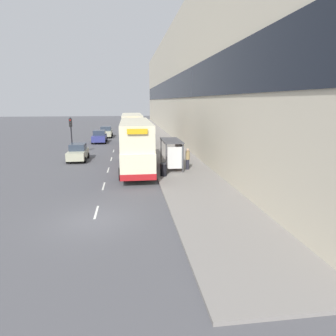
# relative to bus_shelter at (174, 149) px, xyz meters

# --- Properties ---
(ground_plane) EXTENTS (220.00, 220.00, 0.00)m
(ground_plane) POSITION_rel_bus_shelter_xyz_m (-5.77, -10.87, -1.88)
(ground_plane) COLOR #515156
(pavement) EXTENTS (5.00, 93.00, 0.14)m
(pavement) POSITION_rel_bus_shelter_xyz_m (0.73, 27.63, -1.81)
(pavement) COLOR gray
(pavement) RESTS_ON ground_plane
(terrace_facade) EXTENTS (3.10, 93.00, 17.81)m
(terrace_facade) POSITION_rel_bus_shelter_xyz_m (4.72, 27.63, 7.02)
(terrace_facade) COLOR beige
(terrace_facade) RESTS_ON ground_plane
(lane_mark_0) EXTENTS (0.12, 2.00, 0.01)m
(lane_mark_0) POSITION_rel_bus_shelter_xyz_m (-5.77, -9.70, -1.87)
(lane_mark_0) COLOR silver
(lane_mark_0) RESTS_ON ground_plane
(lane_mark_1) EXTENTS (0.12, 2.00, 0.01)m
(lane_mark_1) POSITION_rel_bus_shelter_xyz_m (-5.77, -4.51, -1.87)
(lane_mark_1) COLOR silver
(lane_mark_1) RESTS_ON ground_plane
(lane_mark_2) EXTENTS (0.12, 2.00, 0.01)m
(lane_mark_2) POSITION_rel_bus_shelter_xyz_m (-5.77, 0.69, -1.87)
(lane_mark_2) COLOR silver
(lane_mark_2) RESTS_ON ground_plane
(lane_mark_3) EXTENTS (0.12, 2.00, 0.01)m
(lane_mark_3) POSITION_rel_bus_shelter_xyz_m (-5.77, 5.88, -1.87)
(lane_mark_3) COLOR silver
(lane_mark_3) RESTS_ON ground_plane
(lane_mark_4) EXTENTS (0.12, 2.00, 0.01)m
(lane_mark_4) POSITION_rel_bus_shelter_xyz_m (-5.77, 11.08, -1.87)
(lane_mark_4) COLOR silver
(lane_mark_4) RESTS_ON ground_plane
(bus_shelter) EXTENTS (1.60, 4.20, 2.48)m
(bus_shelter) POSITION_rel_bus_shelter_xyz_m (0.00, 0.00, 0.00)
(bus_shelter) COLOR #4C4C51
(bus_shelter) RESTS_ON ground_plane
(double_decker_bus_near) EXTENTS (2.85, 11.31, 4.30)m
(double_decker_bus_near) POSITION_rel_bus_shelter_xyz_m (-3.30, 0.46, 0.41)
(double_decker_bus_near) COLOR beige
(double_decker_bus_near) RESTS_ON ground_plane
(double_decker_bus_ahead) EXTENTS (2.85, 10.29, 4.30)m
(double_decker_bus_ahead) POSITION_rel_bus_shelter_xyz_m (-3.41, 14.06, 0.41)
(double_decker_bus_ahead) COLOR beige
(double_decker_bus_ahead) RESTS_ON ground_plane
(car_0) EXTENTS (2.09, 4.58, 1.79)m
(car_0) POSITION_rel_bus_shelter_xyz_m (-7.66, 25.85, -0.99)
(car_0) COLOR #B7B799
(car_0) RESTS_ON ground_plane
(car_1) EXTENTS (1.90, 3.97, 1.72)m
(car_1) POSITION_rel_bus_shelter_xyz_m (-9.07, 5.42, -1.02)
(car_1) COLOR #B7B799
(car_1) RESTS_ON ground_plane
(car_2) EXTENTS (2.09, 4.13, 1.81)m
(car_2) POSITION_rel_bus_shelter_xyz_m (-8.13, 18.90, -0.99)
(car_2) COLOR navy
(car_2) RESTS_ON ground_plane
(pedestrian_at_shelter) EXTENTS (0.33, 0.33, 1.64)m
(pedestrian_at_shelter) POSITION_rel_bus_shelter_xyz_m (1.32, 4.79, -0.90)
(pedestrian_at_shelter) COLOR #23232D
(pedestrian_at_shelter) RESTS_ON ground_plane
(pedestrian_1) EXTENTS (0.31, 0.31, 1.58)m
(pedestrian_1) POSITION_rel_bus_shelter_xyz_m (0.87, 3.53, -0.93)
(pedestrian_1) COLOR #23232D
(pedestrian_1) RESTS_ON ground_plane
(pedestrian_2) EXTENTS (0.37, 0.37, 1.84)m
(pedestrian_2) POSITION_rel_bus_shelter_xyz_m (1.13, -0.56, -0.79)
(pedestrian_2) COLOR #23232D
(pedestrian_2) RESTS_ON ground_plane
(pedestrian_3) EXTENTS (0.37, 0.37, 1.85)m
(pedestrian_3) POSITION_rel_bus_shelter_xyz_m (0.42, 0.97, -0.79)
(pedestrian_3) COLOR #23232D
(pedestrian_3) RESTS_ON ground_plane
(litter_bin) EXTENTS (0.55, 0.55, 1.05)m
(litter_bin) POSITION_rel_bus_shelter_xyz_m (-1.22, -2.61, -1.21)
(litter_bin) COLOR black
(litter_bin) RESTS_ON ground_plane
(traffic_light_far_kerb) EXTENTS (0.30, 0.32, 4.21)m
(traffic_light_far_kerb) POSITION_rel_bus_shelter_xyz_m (-10.17, 8.58, 0.98)
(traffic_light_far_kerb) COLOR black
(traffic_light_far_kerb) RESTS_ON ground_plane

